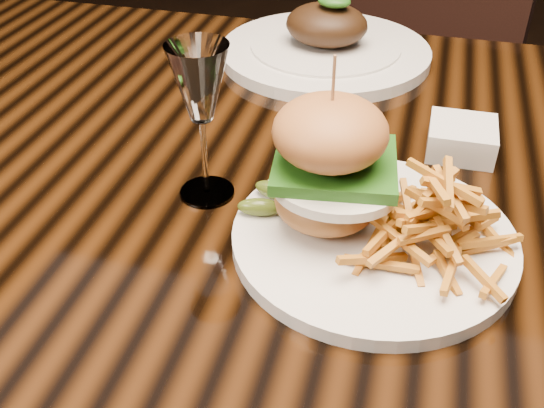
% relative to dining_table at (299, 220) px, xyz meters
% --- Properties ---
extents(dining_table, '(1.60, 0.90, 0.75)m').
position_rel_dining_table_xyz_m(dining_table, '(0.00, 0.00, 0.00)').
color(dining_table, black).
rests_on(dining_table, ground).
extents(burger_plate, '(0.27, 0.27, 0.19)m').
position_rel_dining_table_xyz_m(burger_plate, '(0.10, -0.12, 0.13)').
color(burger_plate, silver).
rests_on(burger_plate, dining_table).
extents(ramekin, '(0.08, 0.08, 0.04)m').
position_rel_dining_table_xyz_m(ramekin, '(0.18, 0.08, 0.09)').
color(ramekin, silver).
rests_on(ramekin, dining_table).
extents(wine_glass, '(0.06, 0.06, 0.17)m').
position_rel_dining_table_xyz_m(wine_glass, '(-0.09, -0.08, 0.20)').
color(wine_glass, white).
rests_on(wine_glass, dining_table).
extents(far_dish, '(0.32, 0.32, 0.10)m').
position_rel_dining_table_xyz_m(far_dish, '(-0.03, 0.31, 0.10)').
color(far_dish, silver).
rests_on(far_dish, dining_table).
extents(chair_far, '(0.57, 0.58, 0.95)m').
position_rel_dining_table_xyz_m(chair_far, '(0.09, 0.89, -0.13)').
color(chair_far, black).
rests_on(chair_far, ground).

